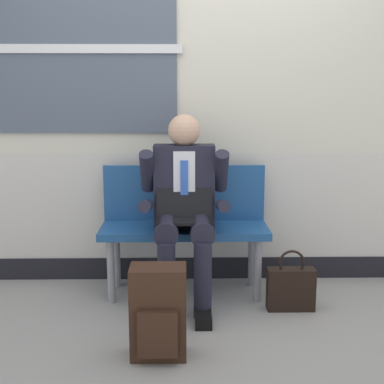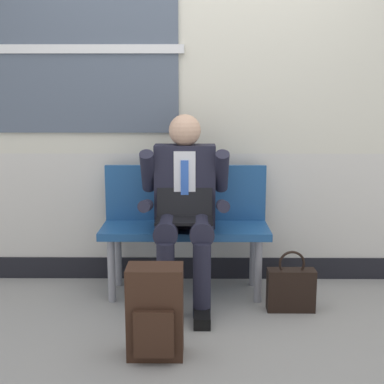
{
  "view_description": "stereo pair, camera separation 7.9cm",
  "coord_description": "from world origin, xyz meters",
  "px_view_note": "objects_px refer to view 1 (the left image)",
  "views": [
    {
      "loc": [
        -0.1,
        -2.97,
        1.36
      ],
      "look_at": [
        -0.05,
        0.21,
        0.75
      ],
      "focal_mm": 48.41,
      "sensor_mm": 36.0,
      "label": 1
    },
    {
      "loc": [
        -0.02,
        -2.97,
        1.36
      ],
      "look_at": [
        -0.05,
        0.21,
        0.75
      ],
      "focal_mm": 48.41,
      "sensor_mm": 36.0,
      "label": 2
    }
  ],
  "objects_px": {
    "person_seated": "(184,205)",
    "backpack": "(158,313)",
    "bench_with_person": "(184,218)",
    "handbag": "(291,288)"
  },
  "relations": [
    {
      "from": "handbag",
      "to": "person_seated",
      "type": "bearing_deg",
      "value": 166.58
    },
    {
      "from": "person_seated",
      "to": "backpack",
      "type": "relative_size",
      "value": 2.51
    },
    {
      "from": "person_seated",
      "to": "handbag",
      "type": "height_order",
      "value": "person_seated"
    },
    {
      "from": "bench_with_person",
      "to": "backpack",
      "type": "bearing_deg",
      "value": -98.3
    },
    {
      "from": "person_seated",
      "to": "backpack",
      "type": "bearing_deg",
      "value": -100.42
    },
    {
      "from": "backpack",
      "to": "handbag",
      "type": "bearing_deg",
      "value": 35.82
    },
    {
      "from": "bench_with_person",
      "to": "person_seated",
      "type": "relative_size",
      "value": 0.92
    },
    {
      "from": "backpack",
      "to": "handbag",
      "type": "height_order",
      "value": "backpack"
    },
    {
      "from": "backpack",
      "to": "person_seated",
      "type": "bearing_deg",
      "value": 79.58
    },
    {
      "from": "bench_with_person",
      "to": "handbag",
      "type": "relative_size",
      "value": 2.85
    }
  ]
}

